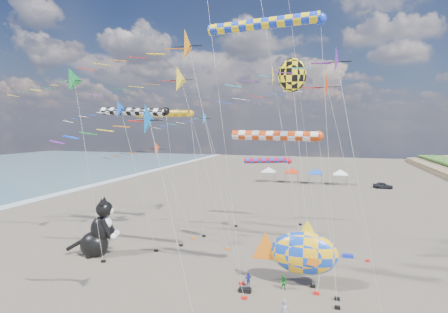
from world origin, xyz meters
name	(u,v)px	position (x,y,z in m)	size (l,w,h in m)	color
delta_kite_0	(149,151)	(-12.47, 18.49, 9.38)	(10.57, 1.85, 10.67)	#E6541D
delta_kite_1	(195,121)	(-9.23, 24.17, 12.75)	(10.57, 1.81, 14.03)	blue
delta_kite_3	(315,70)	(5.46, 7.09, 15.56)	(9.94, 1.82, 16.85)	#601E99
delta_kite_4	(324,89)	(5.93, 16.84, 15.43)	(13.07, 2.57, 16.99)	red
delta_kite_5	(128,127)	(-3.26, -0.41, 12.04)	(8.66, 1.67, 13.27)	blue
delta_kite_6	(68,83)	(-15.68, 9.97, 15.91)	(9.35, 2.27, 17.33)	#168136
delta_kite_7	(187,83)	(-6.95, 16.21, 16.35)	(13.36, 2.67, 17.94)	yellow
delta_kite_8	(109,112)	(-14.15, 13.77, 13.46)	(10.33, 1.86, 14.76)	blue
delta_kite_10	(170,54)	(-4.44, 7.04, 17.14)	(12.56, 2.16, 18.55)	orange
windsock_0	(166,114)	(-10.86, 19.39, 13.44)	(8.29, 0.78, 13.89)	orange
windsock_1	(279,137)	(3.07, 8.76, 11.34)	(7.76, 0.72, 11.77)	#C93C0E
windsock_2	(136,112)	(-12.46, 15.88, 13.54)	(9.13, 0.82, 14.01)	black
windsock_3	(269,161)	(-0.56, 27.07, 7.83)	(7.25, 0.70, 8.23)	red
windsock_4	(268,25)	(2.42, 7.52, 18.71)	(9.11, 0.77, 19.19)	blue
angelfish_kite	(289,77)	(3.35, 12.23, 15.94)	(3.74, 3.02, 17.39)	yellow
cat_inflatable	(96,227)	(-14.11, 11.21, 2.77)	(4.10, 2.05, 5.54)	black
fish_inflatable	(303,253)	(4.78, 10.19, 2.62)	(6.63, 2.36, 5.15)	blue
person_adult	(285,313)	(4.11, 4.53, 0.82)	(0.60, 0.39, 1.64)	gray
child_green	(284,283)	(3.49, 9.23, 0.56)	(0.54, 0.42, 1.12)	#1A7724
child_blue	(248,280)	(0.87, 8.92, 0.56)	(0.66, 0.27, 1.12)	navy
kite_bag_1	(348,256)	(8.37, 17.45, 0.15)	(0.90, 0.44, 0.30)	#1326C0
kite_bag_3	(245,290)	(0.82, 8.07, 0.15)	(0.90, 0.44, 0.30)	black
tent_row	(304,169)	(1.50, 60.00, 3.15)	(19.20, 4.20, 3.80)	silver
parked_car	(383,185)	(16.89, 58.00, 0.62)	(1.46, 3.64, 1.24)	#26262D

